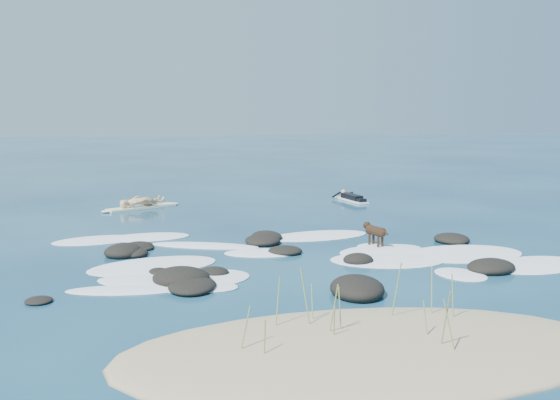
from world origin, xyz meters
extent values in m
plane|color=#0A2642|center=(0.00, 0.00, 0.00)|extent=(160.00, 160.00, 0.00)
ellipsoid|color=#9E8966|center=(0.00, -8.20, 0.00)|extent=(9.00, 4.40, 0.60)
cylinder|color=olive|center=(1.93, -7.39, 0.61)|extent=(0.09, 0.05, 0.97)
cylinder|color=olive|center=(-0.57, -7.89, 0.65)|extent=(0.15, 0.19, 1.05)
cylinder|color=olive|center=(-0.59, -8.06, 0.48)|extent=(0.04, 0.13, 0.72)
cylinder|color=olive|center=(1.11, -8.98, 0.64)|extent=(0.26, 0.07, 1.01)
cylinder|color=olive|center=(-2.18, -8.26, 0.55)|extent=(0.21, 0.11, 0.84)
cylinder|color=olive|center=(-0.41, -7.78, 0.60)|extent=(0.10, 0.08, 0.96)
cylinder|color=olive|center=(1.00, -8.28, 0.50)|extent=(0.11, 0.12, 0.76)
cylinder|color=olive|center=(-1.44, -7.22, 0.63)|extent=(0.14, 0.15, 1.02)
cylinder|color=olive|center=(1.67, -7.01, 0.63)|extent=(0.06, 0.16, 1.02)
cylinder|color=olive|center=(0.87, -7.15, 0.72)|extent=(0.19, 0.11, 1.19)
cylinder|color=olive|center=(-0.74, -7.00, 0.52)|extent=(0.04, 0.15, 0.80)
cylinder|color=olive|center=(-1.90, -8.56, 0.47)|extent=(0.06, 0.06, 0.71)
cylinder|color=olive|center=(-0.93, -7.31, 0.73)|extent=(0.19, 0.15, 1.20)
cylinder|color=olive|center=(1.10, -8.83, 0.70)|extent=(0.04, 0.31, 1.12)
ellipsoid|color=black|center=(-4.30, 0.85, 0.06)|extent=(1.06, 1.07, 0.26)
ellipsoid|color=black|center=(-2.28, -2.64, 0.07)|extent=(0.91, 0.80, 0.28)
ellipsoid|color=black|center=(-0.49, 0.85, 0.09)|extent=(1.37, 1.43, 0.37)
ellipsoid|color=black|center=(-3.65, -2.20, 0.04)|extent=(0.74, 0.79, 0.17)
ellipsoid|color=black|center=(1.71, -2.09, 0.09)|extent=(0.84, 0.73, 0.37)
ellipsoid|color=black|center=(-0.04, -0.58, 0.07)|extent=(1.19, 1.12, 0.28)
ellipsoid|color=black|center=(-4.09, 0.71, 0.04)|extent=(0.65, 0.76, 0.17)
ellipsoid|color=black|center=(5.48, 0.03, 0.09)|extent=(1.15, 1.23, 0.36)
ellipsoid|color=black|center=(4.88, -3.52, 0.11)|extent=(1.61, 1.45, 0.42)
ellipsoid|color=black|center=(-2.78, -2.72, 0.05)|extent=(0.68, 0.76, 0.19)
ellipsoid|color=black|center=(-6.22, -4.20, 0.04)|extent=(0.81, 0.81, 0.15)
ellipsoid|color=black|center=(-4.70, 0.00, 0.11)|extent=(1.41, 1.47, 0.45)
ellipsoid|color=black|center=(-0.26, 1.45, 0.09)|extent=(1.34, 1.43, 0.36)
ellipsoid|color=black|center=(-2.87, -3.79, 0.08)|extent=(1.37, 1.61, 0.32)
ellipsoid|color=black|center=(-3.11, -3.23, 0.13)|extent=(1.79, 1.68, 0.52)
ellipsoid|color=black|center=(0.82, -4.87, 0.13)|extent=(1.46, 1.75, 0.54)
ellipsoid|color=black|center=(-4.34, -0.11, 0.07)|extent=(0.82, 0.89, 0.28)
ellipsoid|color=white|center=(-3.81, -1.43, 0.01)|extent=(3.91, 2.79, 0.12)
ellipsoid|color=white|center=(-4.48, -3.65, 0.01)|extent=(2.73, 1.12, 0.12)
ellipsoid|color=white|center=(2.84, -0.80, 0.01)|extent=(3.01, 2.09, 0.12)
ellipsoid|color=white|center=(-0.69, -0.47, 0.01)|extent=(2.41, 1.45, 0.12)
ellipsoid|color=white|center=(6.39, -3.19, 0.01)|extent=(3.37, 2.52, 0.12)
ellipsoid|color=white|center=(-2.59, -2.98, 0.01)|extent=(2.84, 2.28, 0.12)
ellipsoid|color=white|center=(1.49, 1.66, 0.01)|extent=(3.78, 2.19, 0.12)
ellipsoid|color=white|center=(-3.46, -3.23, 0.01)|extent=(3.90, 2.72, 0.12)
ellipsoid|color=white|center=(5.09, -1.61, 0.01)|extent=(3.77, 2.54, 0.12)
ellipsoid|color=white|center=(-2.30, 0.81, 0.01)|extent=(3.55, 2.01, 0.12)
ellipsoid|color=white|center=(-4.07, 2.43, 0.01)|extent=(2.89, 1.67, 0.12)
ellipsoid|color=white|center=(2.59, -1.95, 0.01)|extent=(3.46, 2.43, 0.12)
ellipsoid|color=white|center=(3.92, -3.75, 0.01)|extent=(1.60, 1.78, 0.12)
ellipsoid|color=white|center=(-5.67, 2.22, 0.01)|extent=(3.00, 1.97, 0.12)
ellipsoid|color=white|center=(2.82, -0.24, 0.01)|extent=(1.10, 0.90, 0.12)
cube|color=#F9F2C7|center=(-4.50, 8.57, 0.06)|extent=(2.91, 2.04, 0.10)
ellipsoid|color=#F9F2C7|center=(-3.20, 9.32, 0.06)|extent=(0.69, 0.60, 0.11)
ellipsoid|color=#F9F2C7|center=(-5.80, 7.82, 0.06)|extent=(0.69, 0.60, 0.11)
imported|color=tan|center=(-4.50, 8.57, 1.08)|extent=(0.76, 0.85, 1.95)
cube|color=white|center=(4.90, 9.07, 0.05)|extent=(0.97, 2.31, 0.08)
ellipsoid|color=white|center=(4.67, 10.18, 0.05)|extent=(0.37, 0.54, 0.08)
cube|color=black|center=(4.90, 9.07, 0.21)|extent=(0.69, 1.44, 0.23)
sphere|color=tan|center=(4.74, 9.86, 0.33)|extent=(0.28, 0.28, 0.24)
cylinder|color=black|center=(4.42, 9.95, 0.19)|extent=(0.52, 0.40, 0.26)
cylinder|color=black|center=(4.99, 10.07, 0.19)|extent=(0.57, 0.20, 0.26)
cube|color=black|center=(5.06, 8.32, 0.16)|extent=(0.46, 0.62, 0.14)
cylinder|color=black|center=(2.82, -0.34, 0.52)|extent=(0.49, 0.67, 0.29)
sphere|color=black|center=(2.72, -0.09, 0.52)|extent=(0.40, 0.40, 0.31)
sphere|color=black|center=(2.92, -0.60, 0.52)|extent=(0.36, 0.36, 0.28)
sphere|color=black|center=(2.66, 0.08, 0.62)|extent=(0.28, 0.28, 0.22)
cone|color=black|center=(2.62, 0.20, 0.61)|extent=(0.16, 0.17, 0.12)
cone|color=black|center=(2.61, 0.05, 0.71)|extent=(0.12, 0.10, 0.11)
cone|color=black|center=(2.72, 0.09, 0.71)|extent=(0.12, 0.10, 0.11)
cylinder|color=black|center=(2.67, -0.17, 0.20)|extent=(0.09, 0.09, 0.40)
cylinder|color=black|center=(2.82, -0.12, 0.20)|extent=(0.09, 0.09, 0.40)
cylinder|color=black|center=(2.82, -0.57, 0.20)|extent=(0.09, 0.09, 0.40)
cylinder|color=black|center=(2.97, -0.51, 0.20)|extent=(0.09, 0.09, 0.40)
cylinder|color=black|center=(2.96, -0.73, 0.57)|extent=(0.15, 0.29, 0.17)
camera|label=1|loc=(-3.38, -18.11, 4.21)|focal=40.00mm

